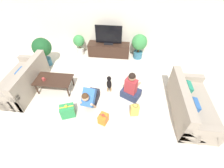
# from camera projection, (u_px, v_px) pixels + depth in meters

# --- Properties ---
(ground_plane) EXTENTS (16.00, 16.00, 0.00)m
(ground_plane) POSITION_uv_depth(u_px,v_px,m) (101.00, 98.00, 4.42)
(ground_plane) COLOR beige
(wall_back) EXTENTS (8.40, 0.06, 2.60)m
(wall_back) POSITION_uv_depth(u_px,v_px,m) (111.00, 20.00, 5.40)
(wall_back) COLOR silver
(wall_back) RESTS_ON ground_plane
(sofa_left) EXTENTS (0.91, 1.82, 0.85)m
(sofa_left) POSITION_uv_depth(u_px,v_px,m) (23.00, 81.00, 4.53)
(sofa_left) COLOR tan
(sofa_left) RESTS_ON ground_plane
(sofa_right) EXTENTS (0.91, 1.82, 0.85)m
(sofa_right) POSITION_uv_depth(u_px,v_px,m) (190.00, 105.00, 3.87)
(sofa_right) COLOR tan
(sofa_right) RESTS_ON ground_plane
(coffee_table) EXTENTS (1.07, 0.60, 0.42)m
(coffee_table) POSITION_uv_depth(u_px,v_px,m) (54.00, 80.00, 4.43)
(coffee_table) COLOR #382319
(coffee_table) RESTS_ON ground_plane
(tv_console) EXTENTS (1.60, 0.47, 0.50)m
(tv_console) POSITION_uv_depth(u_px,v_px,m) (109.00, 50.00, 5.92)
(tv_console) COLOR #382319
(tv_console) RESTS_ON ground_plane
(tv) EXTENTS (0.98, 0.20, 0.72)m
(tv) POSITION_uv_depth(u_px,v_px,m) (109.00, 36.00, 5.52)
(tv) COLOR black
(tv) RESTS_ON tv_console
(potted_plant_corner_left) EXTENTS (0.64, 0.64, 1.04)m
(potted_plant_corner_left) POSITION_uv_depth(u_px,v_px,m) (42.00, 49.00, 5.17)
(potted_plant_corner_left) COLOR #336B84
(potted_plant_corner_left) RESTS_ON ground_plane
(potted_plant_back_left) EXTENTS (0.43, 0.43, 0.81)m
(potted_plant_back_left) POSITION_uv_depth(u_px,v_px,m) (79.00, 43.00, 5.81)
(potted_plant_back_left) COLOR beige
(potted_plant_back_left) RESTS_ON ground_plane
(potted_plant_back_right) EXTENTS (0.56, 0.56, 0.95)m
(potted_plant_back_right) POSITION_uv_depth(u_px,v_px,m) (139.00, 44.00, 5.56)
(potted_plant_back_right) COLOR #336B84
(potted_plant_back_right) RESTS_ON ground_plane
(person_kneeling) EXTENTS (0.40, 0.79, 0.76)m
(person_kneeling) POSITION_uv_depth(u_px,v_px,m) (90.00, 97.00, 4.02)
(person_kneeling) COLOR #23232D
(person_kneeling) RESTS_ON ground_plane
(person_sitting) EXTENTS (0.65, 0.61, 0.92)m
(person_sitting) POSITION_uv_depth(u_px,v_px,m) (131.00, 88.00, 4.24)
(person_sitting) COLOR #283351
(person_sitting) RESTS_ON ground_plane
(dog) EXTENTS (0.20, 0.53, 0.32)m
(dog) POSITION_uv_depth(u_px,v_px,m) (109.00, 83.00, 4.60)
(dog) COLOR black
(dog) RESTS_ON ground_plane
(gift_box_a) EXTENTS (0.42, 0.35, 0.42)m
(gift_box_a) POSITION_uv_depth(u_px,v_px,m) (68.00, 111.00, 3.88)
(gift_box_a) COLOR #2D934C
(gift_box_a) RESTS_ON ground_plane
(gift_box_b) EXTENTS (0.27, 0.29, 0.32)m
(gift_box_b) POSITION_uv_depth(u_px,v_px,m) (103.00, 119.00, 3.76)
(gift_box_b) COLOR orange
(gift_box_b) RESTS_ON ground_plane
(gift_bag_a) EXTENTS (0.23, 0.16, 0.40)m
(gift_bag_a) POSITION_uv_depth(u_px,v_px,m) (135.00, 110.00, 3.88)
(gift_bag_a) COLOR #E5B74C
(gift_bag_a) RESTS_ON ground_plane
(mug) EXTENTS (0.12, 0.08, 0.09)m
(mug) POSITION_uv_depth(u_px,v_px,m) (44.00, 79.00, 4.33)
(mug) COLOR #B23D38
(mug) RESTS_ON coffee_table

